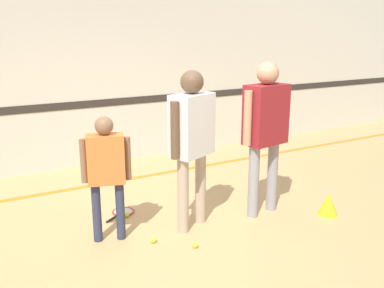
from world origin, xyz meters
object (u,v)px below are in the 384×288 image
at_px(racket_spare_on_floor, 122,212).
at_px(training_cone, 328,204).
at_px(person_instructor, 192,133).
at_px(person_student_right, 266,122).
at_px(tennis_ball_stray_left, 153,240).
at_px(tennis_ball_near_instructor, 195,245).
at_px(person_student_left, 106,166).
at_px(tennis_ball_by_spare_racket, 127,214).

xyz_separation_m(racket_spare_on_floor, training_cone, (2.15, -1.28, 0.13)).
relative_size(person_instructor, person_student_right, 0.97).
relative_size(person_student_right, racket_spare_on_floor, 3.85).
height_order(racket_spare_on_floor, tennis_ball_stray_left, tennis_ball_stray_left).
bearing_deg(tennis_ball_near_instructor, person_instructor, 63.86).
distance_m(person_instructor, tennis_ball_stray_left, 1.21).
bearing_deg(racket_spare_on_floor, training_cone, 114.86).
relative_size(tennis_ball_near_instructor, tennis_ball_stray_left, 1.00).
bearing_deg(training_cone, tennis_ball_stray_left, 169.60).
bearing_deg(person_student_right, person_student_left, -16.71).
xyz_separation_m(person_instructor, person_student_left, (-0.92, 0.16, -0.26)).
bearing_deg(person_student_left, tennis_ball_by_spare_racket, 68.16).
bearing_deg(tennis_ball_by_spare_racket, tennis_ball_near_instructor, -72.38).
distance_m(person_student_left, training_cone, 2.70).
bearing_deg(racket_spare_on_floor, tennis_ball_stray_left, 56.37).
bearing_deg(training_cone, person_student_right, 145.43).
bearing_deg(person_student_left, racket_spare_on_floor, 75.86).
bearing_deg(tennis_ball_stray_left, training_cone, -10.40).
distance_m(racket_spare_on_floor, training_cone, 2.51).
relative_size(racket_spare_on_floor, tennis_ball_near_instructor, 7.20).
relative_size(tennis_ball_stray_left, training_cone, 0.24).
distance_m(person_instructor, person_student_left, 0.97).
distance_m(person_instructor, racket_spare_on_floor, 1.43).
distance_m(person_student_left, racket_spare_on_floor, 1.07).
height_order(person_student_left, tennis_ball_near_instructor, person_student_left).
bearing_deg(person_student_left, training_cone, 2.00).
height_order(person_student_left, training_cone, person_student_left).
relative_size(person_instructor, training_cone, 6.43).
bearing_deg(person_instructor, person_student_left, 147.16).
distance_m(person_student_left, tennis_ball_by_spare_racket, 0.98).
height_order(tennis_ball_by_spare_racket, training_cone, training_cone).
bearing_deg(training_cone, person_instructor, 161.28).
bearing_deg(person_student_right, tennis_ball_near_instructor, 8.33).
xyz_separation_m(person_student_right, tennis_ball_stray_left, (-1.49, -0.06, -1.10)).
height_order(racket_spare_on_floor, tennis_ball_near_instructor, tennis_ball_near_instructor).
bearing_deg(tennis_ball_by_spare_racket, person_student_right, -24.74).
xyz_separation_m(person_instructor, tennis_ball_by_spare_racket, (-0.56, 0.60, -1.06)).
height_order(person_instructor, person_student_left, person_instructor).
height_order(tennis_ball_near_instructor, tennis_ball_by_spare_racket, same).
distance_m(tennis_ball_near_instructor, training_cone, 1.82).
height_order(person_student_right, training_cone, person_student_right).
bearing_deg(tennis_ball_near_instructor, racket_spare_on_floor, 105.88).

